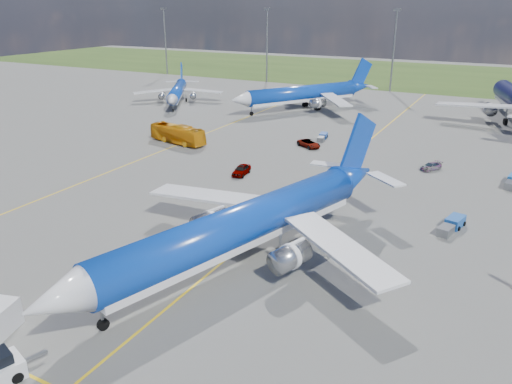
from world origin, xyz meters
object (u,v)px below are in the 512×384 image
at_px(bg_jet_nw, 178,103).
at_px(service_car_a, 241,170).
at_px(baggage_tug_w, 452,225).
at_px(apron_bus, 178,134).
at_px(service_car_c, 431,166).
at_px(main_airliner, 241,263).
at_px(bg_jet_nnw, 302,110).
at_px(baggage_tug_c, 322,137).
at_px(service_car_b, 309,144).

relative_size(bg_jet_nw, service_car_a, 7.40).
height_order(bg_jet_nw, baggage_tug_w, bg_jet_nw).
relative_size(bg_jet_nw, apron_bus, 2.72).
distance_m(bg_jet_nw, baggage_tug_w, 87.30).
xyz_separation_m(bg_jet_nw, service_car_c, (67.08, -26.66, 0.56)).
relative_size(main_airliner, apron_bus, 3.77).
bearing_deg(bg_jet_nnw, bg_jet_nw, -134.77).
height_order(service_car_c, baggage_tug_w, baggage_tug_w).
bearing_deg(service_car_a, main_airliner, -67.97).
distance_m(bg_jet_nnw, apron_bus, 39.84).
relative_size(main_airliner, baggage_tug_c, 9.78).
xyz_separation_m(bg_jet_nnw, main_airliner, (24.13, -73.06, 0.00)).
bearing_deg(service_car_b, apron_bus, 141.58).
bearing_deg(bg_jet_nw, baggage_tug_c, -50.79).
bearing_deg(main_airliner, bg_jet_nw, 147.00).
height_order(bg_jet_nnw, apron_bus, bg_jet_nnw).
distance_m(bg_jet_nnw, service_car_b, 33.56).
height_order(bg_jet_nnw, service_car_c, bg_jet_nnw).
relative_size(apron_bus, service_car_c, 3.08).
distance_m(bg_jet_nnw, service_car_a, 50.50).
xyz_separation_m(bg_jet_nw, service_car_b, (45.60, -23.41, 0.67)).
bearing_deg(bg_jet_nw, service_car_c, -52.08).
relative_size(service_car_b, baggage_tug_c, 1.05).
xyz_separation_m(baggage_tug_w, baggage_tug_c, (-27.13, 31.01, -0.09)).
bearing_deg(baggage_tug_w, main_airliner, -120.96).
distance_m(main_airliner, baggage_tug_c, 49.99).
bearing_deg(baggage_tug_w, service_car_a, -177.82).
relative_size(baggage_tug_w, baggage_tug_c, 1.20).
height_order(service_car_b, baggage_tug_c, service_car_b).
distance_m(baggage_tug_w, baggage_tug_c, 41.21).
xyz_separation_m(service_car_a, service_car_b, (3.21, 18.85, -0.08)).
relative_size(apron_bus, baggage_tug_w, 2.17).
height_order(service_car_a, baggage_tug_c, service_car_a).
distance_m(bg_jet_nw, service_car_c, 72.18).
bearing_deg(service_car_b, bg_jet_nw, 93.61).
relative_size(bg_jet_nnw, service_car_b, 8.68).
xyz_separation_m(service_car_a, baggage_tug_c, (3.38, 25.25, -0.28)).
distance_m(bg_jet_nnw, baggage_tug_c, 27.97).
relative_size(service_car_c, baggage_tug_c, 0.84).
height_order(service_car_b, service_car_c, service_car_b).
relative_size(bg_jet_nnw, apron_bus, 3.50).
relative_size(bg_jet_nnw, main_airliner, 0.93).
xyz_separation_m(service_car_a, baggage_tug_w, (30.51, -5.76, -0.19)).
height_order(service_car_a, service_car_b, service_car_a).
distance_m(bg_jet_nnw, baggage_tug_w, 68.90).
xyz_separation_m(apron_bus, baggage_tug_c, (22.52, 14.89, -1.19)).
bearing_deg(service_car_b, bg_jet_nnw, 55.63).
bearing_deg(apron_bus, baggage_tug_w, -96.86).
bearing_deg(baggage_tug_w, baggage_tug_c, 144.06).
bearing_deg(main_airliner, service_car_a, 136.00).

